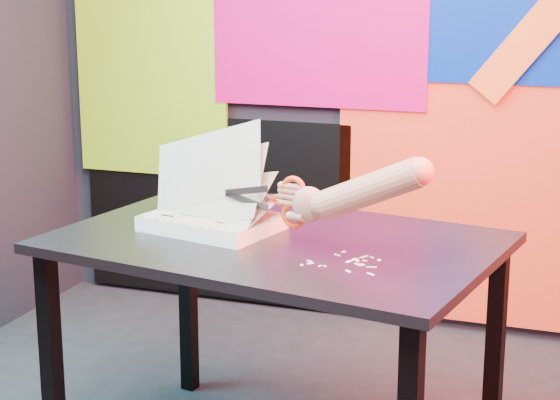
% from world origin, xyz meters
% --- Properties ---
extents(room, '(3.01, 3.01, 2.71)m').
position_xyz_m(room, '(0.00, 0.00, 1.35)').
color(room, black).
rests_on(room, ground).
extents(backdrop, '(2.88, 0.05, 2.08)m').
position_xyz_m(backdrop, '(0.06, 1.46, 0.96)').
color(backdrop, '#ED3D20').
rests_on(backdrop, ground).
extents(work_table, '(1.38, 1.03, 0.75)m').
position_xyz_m(work_table, '(0.05, 0.10, 0.67)').
color(work_table, black).
rests_on(work_table, ground).
extents(printout_stack, '(0.45, 0.35, 0.36)m').
position_xyz_m(printout_stack, '(-0.17, 0.12, 0.78)').
color(printout_stack, white).
rests_on(printout_stack, work_table).
extents(scissors, '(0.27, 0.07, 0.15)m').
position_xyz_m(scissors, '(0.10, 0.05, 0.88)').
color(scissors, '#AAABAB').
rests_on(scissors, printout_stack).
extents(hand_forearm, '(0.45, 0.15, 0.22)m').
position_xyz_m(hand_forearm, '(0.32, 0.00, 0.93)').
color(hand_forearm, '#AD6E51').
rests_on(hand_forearm, work_table).
extents(paper_clippings, '(0.21, 0.19, 0.00)m').
position_xyz_m(paper_clippings, '(0.32, -0.06, 0.75)').
color(paper_clippings, silver).
rests_on(paper_clippings, work_table).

